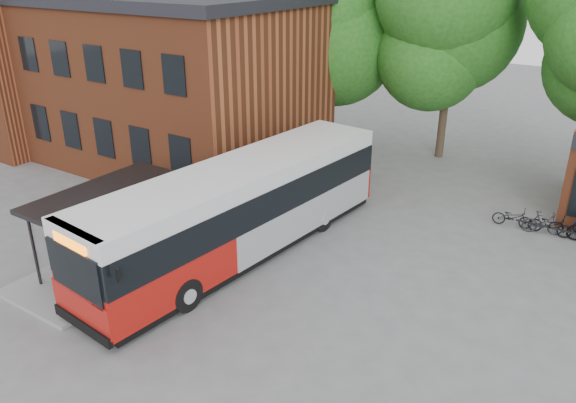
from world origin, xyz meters
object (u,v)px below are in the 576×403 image
Objects in this scene: bus_shelter at (110,228)px; city_bus at (242,210)px; bicycle_1 at (543,223)px; bicycle_2 at (550,225)px; bicycle_0 at (512,217)px.

city_bus is (3.21, 3.30, 0.26)m from bus_shelter.
bus_shelter is 0.52× the size of city_bus.
bicycle_2 is at bearing -90.66° from bicycle_1.
city_bus is 8.69× the size of bicycle_0.
bicycle_2 is (0.25, 0.07, -0.04)m from bicycle_1.
bicycle_0 is at bearing 50.30° from city_bus.
city_bus is 11.90m from bicycle_1.
bicycle_0 is (11.02, 11.05, -1.04)m from bus_shelter.
city_bus is at bearing 45.73° from bus_shelter.
bus_shelter reaches higher than bicycle_0.
bicycle_1 is 0.26m from bicycle_2.
city_bus is 12.14m from bicycle_2.
bicycle_2 is at bearing 45.74° from city_bus.
bicycle_1 reaches higher than bicycle_2.
bus_shelter is at bearing 131.69° from bicycle_2.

